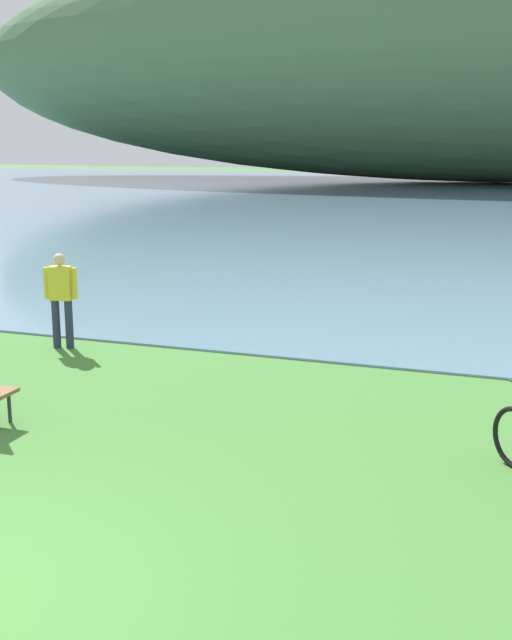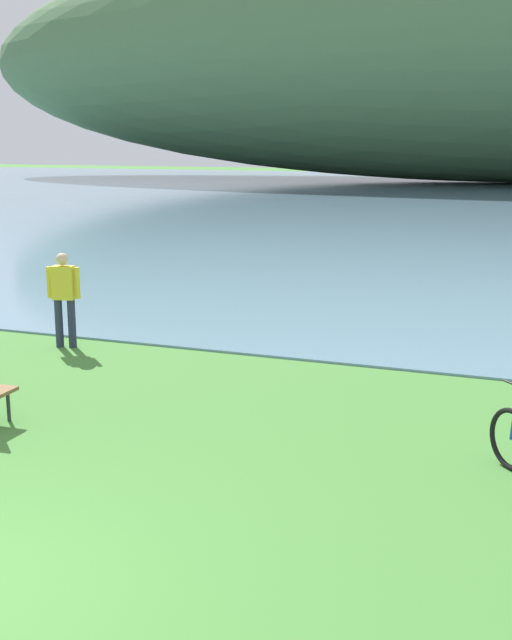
% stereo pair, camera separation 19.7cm
% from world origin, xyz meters
% --- Properties ---
extents(bay_water, '(180.00, 80.00, 0.04)m').
position_xyz_m(bay_water, '(0.00, 48.14, 0.02)').
color(bay_water, '#6B8EA8').
rests_on(bay_water, ground).
extents(distant_hillside, '(103.87, 28.00, 22.86)m').
position_xyz_m(distant_hillside, '(-0.28, 69.98, 11.47)').
color(distant_hillside, '#4C7047').
rests_on(distant_hillside, bay_water).
extents(person_at_shoreline, '(0.60, 0.30, 1.71)m').
position_xyz_m(person_at_shoreline, '(-3.58, 7.51, 0.98)').
color(person_at_shoreline, '#282D47').
rests_on(person_at_shoreline, ground).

